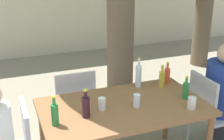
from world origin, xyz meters
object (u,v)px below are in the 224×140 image
Objects in this scene: green_bottle_1 at (55,114)px; water_bottle_3 at (138,75)px; patio_chair_2 at (74,103)px; soda_bottle_0 at (167,75)px; patio_chair_1 at (210,110)px; drinking_glass_1 at (102,104)px; drinking_glass_0 at (192,103)px; drinking_glass_2 at (137,101)px; wine_bottle_5 at (86,106)px; oil_cruet_4 at (162,79)px; green_bottle_2 at (186,90)px; dining_table_front at (123,113)px.

water_bottle_3 is (0.99, 0.48, 0.03)m from green_bottle_1.
soda_bottle_0 is at bearing 160.00° from patio_chair_2.
drinking_glass_1 is at bearing 90.30° from patio_chair_1.
drinking_glass_0 is 0.51m from drinking_glass_2.
drinking_glass_0 is at bearing -11.70° from wine_bottle_5.
oil_cruet_4 is 1.92× the size of drinking_glass_2.
water_bottle_3 reaches higher than green_bottle_2.
water_bottle_3 is 0.48m from drinking_glass_2.
wine_bottle_5 is at bearing 84.28° from patio_chair_2.
wine_bottle_5 reaches higher than drinking_glass_0.
dining_table_front is 0.76m from soda_bottle_0.
water_bottle_3 is 1.26× the size of wine_bottle_5.
patio_chair_1 is at bearing 12.31° from green_bottle_2.
oil_cruet_4 is (1.22, 0.38, -0.01)m from green_bottle_1.
drinking_glass_2 is (-0.52, 0.01, -0.03)m from green_bottle_2.
patio_chair_1 is 0.63m from oil_cruet_4.
patio_chair_2 is at bearing 153.60° from oil_cruet_4.
green_bottle_1 is at bearing -165.14° from drinking_glass_1.
soda_bottle_0 is at bearing 18.97° from green_bottle_1.
patio_chair_2 is 2.80× the size of water_bottle_3.
patio_chair_1 is 8.05× the size of drinking_glass_1.
drinking_glass_0 is at bearing 122.17° from patio_chair_1.
water_bottle_3 is (-0.34, 0.02, 0.04)m from soda_bottle_0.
wine_bottle_5 reaches higher than green_bottle_2.
dining_table_front is at bearing 153.07° from drinking_glass_0.
drinking_glass_2 is at bearing 2.06° from wine_bottle_5.
green_bottle_1 reaches higher than wine_bottle_5.
green_bottle_1 is 2.10× the size of drinking_glass_2.
dining_table_front is 0.71m from green_bottle_1.
patio_chair_2 is 3.83× the size of oil_cruet_4.
dining_table_front is at bearing 10.73° from green_bottle_1.
soda_bottle_0 is at bearing 21.72° from wine_bottle_5.
drinking_glass_0 and drinking_glass_1 have the same top height.
patio_chair_2 is (-1.33, 0.68, 0.00)m from patio_chair_1.
patio_chair_2 is 8.05× the size of drinking_glass_1.
patio_chair_1 is 3.83× the size of oil_cruet_4.
dining_table_front is at bearing 172.25° from green_bottle_2.
water_bottle_3 is (0.32, 0.35, 0.21)m from dining_table_front.
water_bottle_3 is at bearing 31.58° from wine_bottle_5.
soda_bottle_0 is (0.66, 0.33, 0.17)m from dining_table_front.
water_bottle_3 is 1.37× the size of oil_cruet_4.
patio_chair_1 reaches higher than drinking_glass_0.
wine_bottle_5 is (-0.94, -0.34, 0.01)m from oil_cruet_4.
green_bottle_1 is 0.47m from drinking_glass_1.
drinking_glass_0 reaches higher than dining_table_front.
wine_bottle_5 is 0.20m from drinking_glass_1.
green_bottle_2 is 0.52m from drinking_glass_2.
patio_chair_1 is at bearing 4.30° from green_bottle_1.
dining_table_front is 5.95× the size of green_bottle_1.
green_bottle_2 is 2.06× the size of drinking_glass_0.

